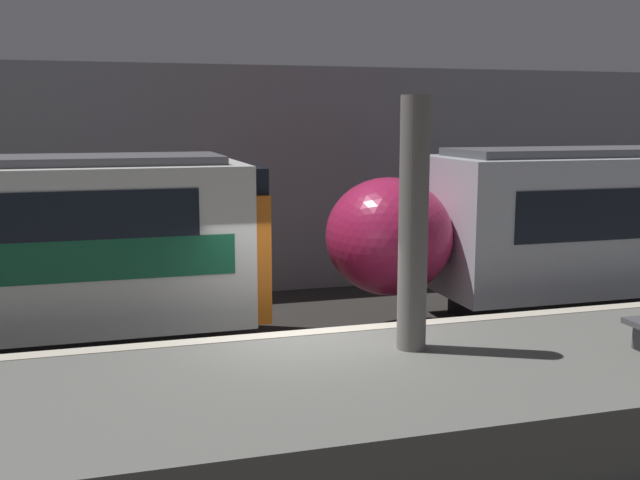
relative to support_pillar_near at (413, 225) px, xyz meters
name	(u,v)px	position (x,y,z in m)	size (l,w,h in m)	color
ground_plane	(304,394)	(-1.20, 1.28, -2.75)	(120.00, 120.00, 0.00)	#282623
platform	(345,411)	(-1.20, -0.71, -2.24)	(40.00, 4.00, 1.03)	slate
station_rear_barrier	(226,182)	(-1.20, 8.21, -0.05)	(50.00, 0.15, 5.39)	gray
support_pillar_near	(413,225)	(0.00, 0.00, 0.00)	(0.40, 0.40, 3.46)	slate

